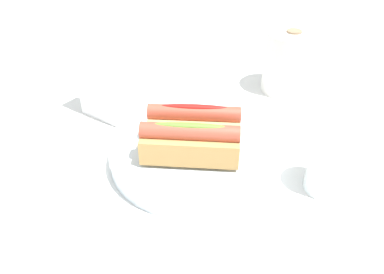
% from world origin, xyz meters
% --- Properties ---
extents(ground_plane, '(2.40, 2.40, 0.00)m').
position_xyz_m(ground_plane, '(0.00, 0.00, 0.00)').
color(ground_plane, white).
extents(serving_bowl, '(0.27, 0.27, 0.03)m').
position_xyz_m(serving_bowl, '(0.03, -0.00, 0.02)').
color(serving_bowl, silver).
rests_on(serving_bowl, ground_plane).
extents(hotdog_front, '(0.16, 0.10, 0.06)m').
position_xyz_m(hotdog_front, '(0.04, -0.03, 0.06)').
color(hotdog_front, tan).
rests_on(hotdog_front, serving_bowl).
extents(hotdog_back, '(0.16, 0.10, 0.06)m').
position_xyz_m(hotdog_back, '(0.02, 0.02, 0.06)').
color(hotdog_back, '#DBB270').
rests_on(hotdog_back, serving_bowl).
extents(water_glass, '(0.07, 0.07, 0.09)m').
position_xyz_m(water_glass, '(0.24, 0.03, 0.04)').
color(water_glass, white).
rests_on(water_glass, ground_plane).
extents(paper_towel_roll, '(0.11, 0.11, 0.13)m').
position_xyz_m(paper_towel_roll, '(0.11, 0.32, 0.07)').
color(paper_towel_roll, white).
rests_on(paper_towel_roll, ground_plane).
extents(napkin_box, '(0.12, 0.06, 0.15)m').
position_xyz_m(napkin_box, '(-0.18, 0.06, 0.07)').
color(napkin_box, white).
rests_on(napkin_box, ground_plane).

